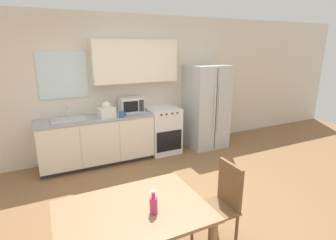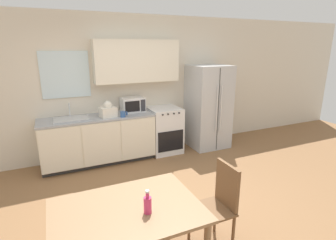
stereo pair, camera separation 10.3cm
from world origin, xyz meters
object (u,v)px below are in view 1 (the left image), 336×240
Objects in this scene: microwave at (131,105)px; dining_table at (133,219)px; dining_chair_side at (223,199)px; drink_bottle at (154,204)px; oven_range at (163,130)px; refrigerator at (206,106)px; coffee_mug at (122,114)px.

dining_table is (-0.93, -2.84, -0.37)m from microwave.
dining_chair_side is 0.94m from drink_bottle.
drink_bottle is at bearing -116.09° from oven_range.
drink_bottle is at bearing -40.06° from dining_table.
refrigerator is 13.54× the size of coffee_mug.
dining_table is 1.38× the size of dining_chair_side.
coffee_mug reaches higher than dining_chair_side.
dining_table is at bearing -104.51° from coffee_mug.
dining_chair_side is at bearing -81.58° from coffee_mug.
drink_bottle is at bearing -130.54° from refrigerator.
microwave is 0.34× the size of dining_table.
coffee_mug is (-1.88, -0.13, 0.07)m from refrigerator.
refrigerator reaches higher than microwave.
coffee_mug is 2.53m from dining_chair_side.
oven_range is 0.84m from microwave.
drink_bottle reaches higher than oven_range.
dining_table is at bearing 93.47° from dining_chair_side.
oven_range is at bearing 60.47° from dining_table.
refrigerator is (0.99, -0.06, 0.41)m from oven_range.
dining_chair_side reaches higher than oven_range.
microwave is 0.43m from coffee_mug.
oven_range is 3.14m from dining_table.
refrigerator is 8.13× the size of drink_bottle.
oven_range is at bearing 12.60° from coffee_mug.
oven_range is 4.32× the size of drink_bottle.
refrigerator is at bearing 49.46° from drink_bottle.
dining_chair_side is at bearing -120.07° from refrigerator.
coffee_mug is 2.62m from dining_table.
oven_range is 0.72× the size of dining_table.
microwave is 3.07m from drink_bottle.
dining_table is (-2.53, -2.66, -0.21)m from refrigerator.
refrigerator is 1.62m from microwave.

